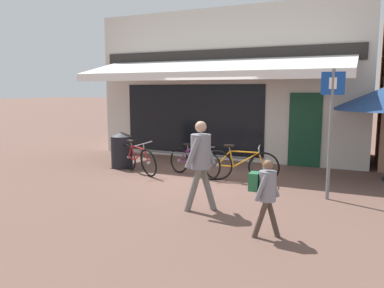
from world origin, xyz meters
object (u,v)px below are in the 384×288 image
Objects in this scene: pedestrian_adult at (201,157)px; litter_bin at (122,150)px; parking_sign at (331,121)px; pedestrian_child at (265,189)px; bicycle_red at (138,159)px; bicycle_orange at (240,165)px; bicycle_purple at (194,162)px.

pedestrian_adult is 4.39m from litter_bin.
parking_sign is (5.56, -0.87, 1.07)m from litter_bin.
pedestrian_child is 0.46× the size of parking_sign.
bicycle_red reaches higher than bicycle_orange.
bicycle_orange reaches higher than bicycle_purple.
pedestrian_adult is at bearing -11.11° from bicycle_red.
bicycle_red is 0.63× the size of parking_sign.
parking_sign is at bearing 7.20° from bicycle_purple.
parking_sign reaches higher than bicycle_purple.
pedestrian_child is 2.68m from parking_sign.
bicycle_orange is at bearing 110.08° from pedestrian_child.
pedestrian_child is (4.06, -2.88, 0.35)m from bicycle_red.
pedestrian_adult is at bearing -100.31° from bicycle_orange.
litter_bin is at bearing 142.50° from pedestrian_child.
litter_bin reaches higher than bicycle_red.
pedestrian_child is (2.60, -3.22, 0.37)m from bicycle_purple.
pedestrian_child is at bearing -76.95° from bicycle_orange.
litter_bin is (-0.82, 0.45, 0.12)m from bicycle_red.
pedestrian_child is (1.36, -0.75, -0.26)m from pedestrian_adult.
bicycle_red is 2.72m from bicycle_orange.
pedestrian_adult is 2.72m from parking_sign.
pedestrian_child is at bearing -105.54° from parking_sign.
bicycle_purple is at bearing 40.01° from bicycle_red.
litter_bin is at bearing -162.46° from bicycle_purple.
pedestrian_adult is (1.24, -2.46, 0.63)m from bicycle_purple.
pedestrian_child is (1.35, -3.14, 0.34)m from bicycle_orange.
bicycle_purple is 2.29m from litter_bin.
pedestrian_adult is 0.64× the size of parking_sign.
pedestrian_child is 5.91m from litter_bin.
pedestrian_adult is at bearing 147.74° from pedestrian_child.
bicycle_purple is 1.03× the size of pedestrian_adult.
bicycle_red is 1.61× the size of litter_bin.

